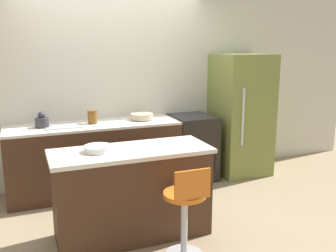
{
  "coord_description": "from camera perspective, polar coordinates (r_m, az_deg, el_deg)",
  "views": [
    {
      "loc": [
        -1.15,
        -4.26,
        1.86
      ],
      "look_at": [
        0.42,
        -0.31,
        0.93
      ],
      "focal_mm": 40.0,
      "sensor_mm": 36.0,
      "label": 1
    }
  ],
  "objects": [
    {
      "name": "stool_chair",
      "position": [
        3.34,
        2.68,
        -13.0
      ],
      "size": [
        0.37,
        0.37,
        0.86
      ],
      "color": "#B7B7BC",
      "rests_on": "ground_plane"
    },
    {
      "name": "mixing_bowl",
      "position": [
        4.94,
        -4.01,
        1.48
      ],
      "size": [
        0.29,
        0.29,
        0.08
      ],
      "color": "#C1B28E",
      "rests_on": "back_counter"
    },
    {
      "name": "ground_plane",
      "position": [
        4.79,
        -6.15,
        -10.61
      ],
      "size": [
        14.0,
        14.0,
        0.0
      ],
      "primitive_type": "plane",
      "color": "#998466"
    },
    {
      "name": "back_counter",
      "position": [
        4.88,
        -10.99,
        -4.78
      ],
      "size": [
        2.14,
        0.63,
        0.89
      ],
      "color": "#422819",
      "rests_on": "ground_plane"
    },
    {
      "name": "wall_back",
      "position": [
        5.1,
        -8.56,
        5.9
      ],
      "size": [
        8.0,
        0.06,
        2.6
      ],
      "color": "beige",
      "rests_on": "ground_plane"
    },
    {
      "name": "canister_jar",
      "position": [
        4.78,
        -11.44,
        1.41
      ],
      "size": [
        0.12,
        0.12,
        0.16
      ],
      "color": "brown",
      "rests_on": "back_counter"
    },
    {
      "name": "kitchen_island",
      "position": [
        3.72,
        -5.48,
        -10.1
      ],
      "size": [
        1.53,
        0.6,
        0.89
      ],
      "color": "#422819",
      "rests_on": "ground_plane"
    },
    {
      "name": "oven_range",
      "position": [
        5.28,
        3.7,
        -3.22
      ],
      "size": [
        0.56,
        0.64,
        0.89
      ],
      "color": "black",
      "rests_on": "ground_plane"
    },
    {
      "name": "kettle",
      "position": [
        4.72,
        -18.65,
        0.76
      ],
      "size": [
        0.16,
        0.16,
        0.18
      ],
      "color": "#333338",
      "rests_on": "back_counter"
    },
    {
      "name": "refrigerator",
      "position": [
        5.51,
        11.02,
        1.7
      ],
      "size": [
        0.74,
        0.74,
        1.73
      ],
      "color": "olive",
      "rests_on": "ground_plane"
    },
    {
      "name": "fruit_bowl",
      "position": [
        3.53,
        -10.62,
        -3.41
      ],
      "size": [
        0.26,
        0.26,
        0.06
      ],
      "color": "white",
      "rests_on": "kitchen_island"
    }
  ]
}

